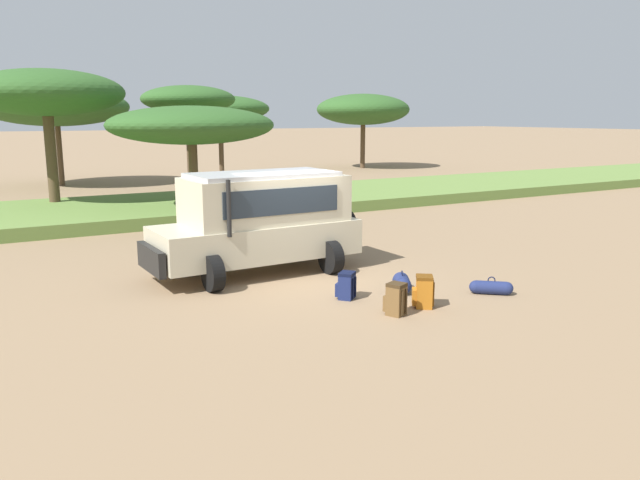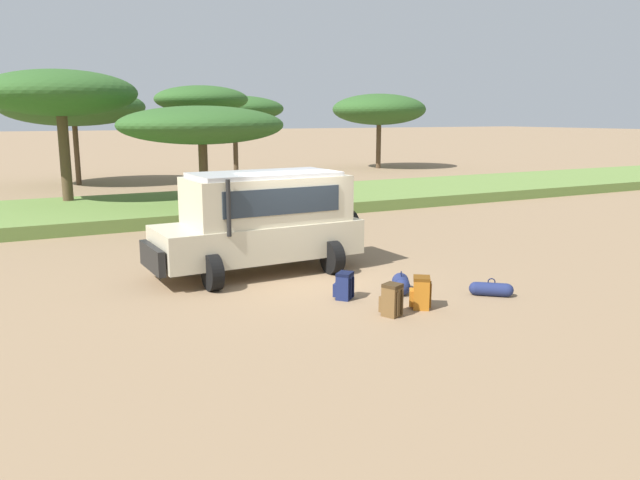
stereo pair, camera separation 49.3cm
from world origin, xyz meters
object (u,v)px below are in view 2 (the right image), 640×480
at_px(acacia_tree_far_left, 60,94).
at_px(acacia_tree_centre_back, 202,125).
at_px(duffel_bag_low_black_case, 401,284).
at_px(acacia_tree_distant_right, 379,110).
at_px(acacia_tree_left_mid, 73,107).
at_px(acacia_tree_far_right, 235,109).
at_px(acacia_tree_right_mid, 202,101).
at_px(duffel_bag_soft_canvas, 491,289).
at_px(safari_vehicle, 262,220).
at_px(backpack_beside_front_wheel, 421,293).
at_px(backpack_near_rear_wheel, 344,286).
at_px(backpack_cluster_center, 392,300).

distance_m(acacia_tree_far_left, acacia_tree_centre_back, 5.98).
relative_size(duffel_bag_low_black_case, acacia_tree_distant_right, 0.12).
distance_m(acacia_tree_left_mid, acacia_tree_centre_back, 14.38).
bearing_deg(acacia_tree_far_left, acacia_tree_distant_right, 28.29).
relative_size(duffel_bag_low_black_case, acacia_tree_centre_back, 0.13).
bearing_deg(acacia_tree_far_right, acacia_tree_distant_right, 17.40).
height_order(duffel_bag_low_black_case, acacia_tree_left_mid, acacia_tree_left_mid).
distance_m(acacia_tree_far_left, acacia_tree_right_mid, 7.00).
relative_size(duffel_bag_soft_canvas, acacia_tree_far_right, 0.13).
xyz_separation_m(safari_vehicle, backpack_beside_front_wheel, (1.67, -4.18, -0.98)).
xyz_separation_m(backpack_near_rear_wheel, acacia_tree_far_right, (6.25, 23.84, 3.87)).
bearing_deg(backpack_cluster_center, acacia_tree_far_right, 76.61).
bearing_deg(acacia_tree_right_mid, backpack_near_rear_wheel, -98.27).
bearing_deg(duffel_bag_soft_canvas, backpack_near_rear_wheel, 156.47).
relative_size(acacia_tree_centre_back, acacia_tree_distant_right, 0.90).
height_order(safari_vehicle, backpack_cluster_center, safari_vehicle).
height_order(acacia_tree_centre_back, acacia_tree_distant_right, acacia_tree_distant_right).
bearing_deg(backpack_near_rear_wheel, duffel_bag_soft_canvas, -23.53).
height_order(backpack_near_rear_wheel, acacia_tree_centre_back, acacia_tree_centre_back).
distance_m(acacia_tree_far_right, acacia_tree_distant_right, 12.93).
xyz_separation_m(duffel_bag_low_black_case, acacia_tree_distant_right, (17.25, 27.84, 4.02)).
bearing_deg(safari_vehicle, acacia_tree_right_mid, 77.90).
height_order(duffel_bag_low_black_case, acacia_tree_distant_right, acacia_tree_distant_right).
height_order(duffel_bag_low_black_case, acacia_tree_far_left, acacia_tree_far_left).
bearing_deg(acacia_tree_centre_back, acacia_tree_far_left, 138.99).
xyz_separation_m(backpack_beside_front_wheel, acacia_tree_centre_back, (-0.38, 13.08, 3.10)).
bearing_deg(acacia_tree_far_right, backpack_cluster_center, -103.39).
bearing_deg(acacia_tree_left_mid, acacia_tree_far_left, -98.68).
bearing_deg(acacia_tree_left_mid, backpack_near_rear_wheel, -85.10).
bearing_deg(backpack_beside_front_wheel, acacia_tree_centre_back, 91.65).
height_order(backpack_beside_front_wheel, acacia_tree_left_mid, acacia_tree_left_mid).
bearing_deg(backpack_near_rear_wheel, backpack_beside_front_wheel, -51.04).
height_order(duffel_bag_low_black_case, acacia_tree_far_right, acacia_tree_far_right).
bearing_deg(safari_vehicle, duffel_bag_low_black_case, -56.94).
xyz_separation_m(acacia_tree_far_left, acacia_tree_far_right, (10.03, 8.17, -0.45)).
xyz_separation_m(duffel_bag_soft_canvas, acacia_tree_distant_right, (15.71, 28.96, 4.05)).
distance_m(backpack_near_rear_wheel, acacia_tree_distant_right, 33.59).
bearing_deg(acacia_tree_centre_back, acacia_tree_left_mid, 101.52).
bearing_deg(acacia_tree_left_mid, safari_vehicle, -86.07).
distance_m(backpack_cluster_center, acacia_tree_centre_back, 13.58).
bearing_deg(duffel_bag_soft_canvas, acacia_tree_right_mid, 90.60).
bearing_deg(duffel_bag_low_black_case, backpack_near_rear_wheel, 174.32).
height_order(acacia_tree_centre_back, acacia_tree_far_right, acacia_tree_far_right).
distance_m(backpack_cluster_center, acacia_tree_far_right, 26.22).
distance_m(backpack_beside_front_wheel, acacia_tree_far_right, 25.93).
xyz_separation_m(backpack_beside_front_wheel, duffel_bag_low_black_case, (0.32, 1.13, -0.13)).
height_order(safari_vehicle, duffel_bag_soft_canvas, safari_vehicle).
bearing_deg(backpack_near_rear_wheel, acacia_tree_left_mid, 94.90).
bearing_deg(safari_vehicle, backpack_beside_front_wheel, -68.25).
bearing_deg(backpack_near_rear_wheel, duffel_bag_low_black_case, -5.68).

